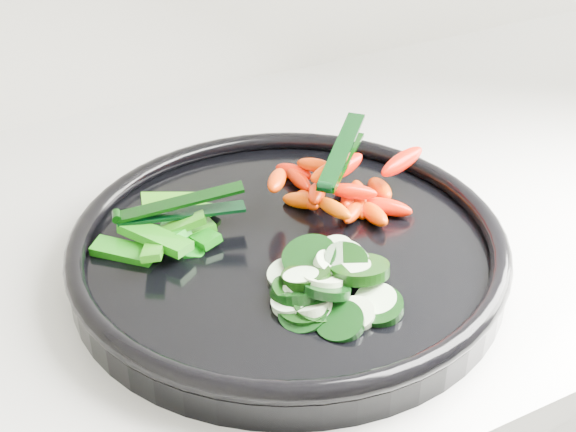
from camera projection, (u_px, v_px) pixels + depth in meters
name	position (u px, v px, depth m)	size (l,w,h in m)	color
veggie_tray	(288.00, 250.00, 0.69)	(0.50, 0.50, 0.04)	black
cucumber_pile	(324.00, 286.00, 0.62)	(0.11, 0.13, 0.04)	black
carrot_pile	(342.00, 187.00, 0.73)	(0.17, 0.15, 0.06)	#F65400
pepper_pile	(168.00, 232.00, 0.69)	(0.12, 0.10, 0.03)	#0E6109
tong_carrot	(341.00, 157.00, 0.71)	(0.09, 0.09, 0.02)	black
tong_pepper	(177.00, 208.00, 0.69)	(0.11, 0.04, 0.02)	black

